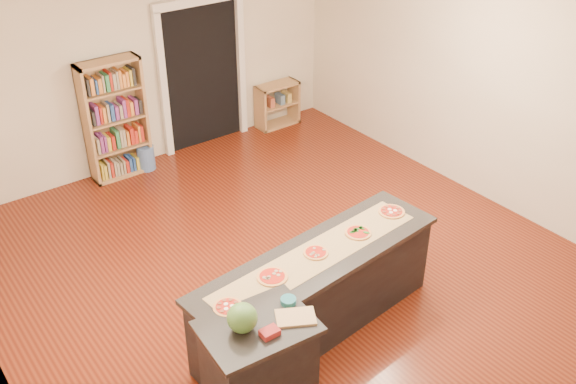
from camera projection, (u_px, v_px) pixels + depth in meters
room at (300, 166)px, 6.29m from camera, size 6.00×7.00×2.80m
doorway at (202, 67)px, 9.23m from camera, size 1.40×0.09×2.21m
kitchen_island at (317, 292)px, 6.14m from camera, size 2.66×0.72×0.88m
side_counter at (259, 365)px, 5.33m from camera, size 0.90×0.66×0.89m
bookshelf at (115, 120)px, 8.56m from camera, size 0.83×0.29×1.66m
low_shelf at (277, 105)px, 10.18m from camera, size 0.70×0.30×0.70m
waste_bin at (146, 158)px, 9.03m from camera, size 0.24×0.24×0.35m
kraft_paper at (317, 255)px, 5.92m from camera, size 2.34×0.62×0.00m
watermelon at (242, 318)px, 4.99m from camera, size 0.24×0.24×0.24m
cutting_board at (296, 317)px, 5.16m from camera, size 0.38×0.34×0.02m
package_red at (270, 332)px, 4.99m from camera, size 0.15×0.11×0.05m
package_teal at (288, 301)px, 5.31m from camera, size 0.13×0.13×0.05m
pizza_a at (228, 307)px, 5.28m from camera, size 0.26×0.26×0.02m
pizza_b at (272, 277)px, 5.62m from camera, size 0.29×0.29×0.02m
pizza_c at (316, 253)px, 5.93m from camera, size 0.25×0.25×0.02m
pizza_d at (358, 233)px, 6.20m from camera, size 0.25×0.25×0.02m
pizza_e at (392, 211)px, 6.52m from camera, size 0.28×0.28×0.02m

